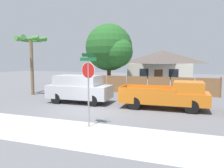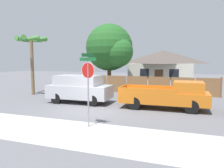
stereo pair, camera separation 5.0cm
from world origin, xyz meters
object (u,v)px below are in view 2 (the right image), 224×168
Objects in this scene: house at (163,67)px; red_suv at (79,88)px; palm_tree at (31,45)px; stop_sign at (88,77)px; orange_pickup at (168,95)px; oak_tree at (111,48)px.

red_suv is (-4.16, -14.06, -1.16)m from house.
palm_tree reaches higher than stop_sign.
orange_pickup is (11.74, -1.89, -3.50)m from palm_tree.
stop_sign is at bearing -59.23° from red_suv.
palm_tree is at bearing 159.86° from red_suv.
stop_sign is at bearing -74.63° from oak_tree.
oak_tree reaches higher than palm_tree.
palm_tree is 11.29m from stop_sign.
oak_tree reaches higher than red_suv.
house is 14.71m from red_suv.
oak_tree is 1.48× the size of red_suv.
stop_sign is (3.34, -12.14, -1.95)m from oak_tree.
stop_sign is (-3.02, -4.95, 1.39)m from orange_pickup.
palm_tree is 6.79m from red_suv.
oak_tree is at bearing 90.34° from red_suv.
palm_tree is 1.13× the size of red_suv.
orange_pickup is at bearing -1.36° from red_suv.
house is at bearing 57.45° from oak_tree.
oak_tree reaches higher than stop_sign.
oak_tree is 2.02× the size of stop_sign.
house is 1.43× the size of orange_pickup.
oak_tree reaches higher than house.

